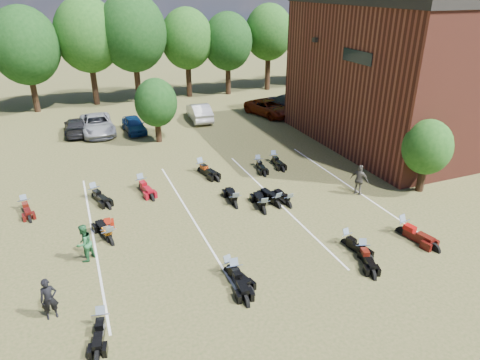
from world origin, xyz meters
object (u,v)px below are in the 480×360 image
motorcycle_7 (109,240)px  motorcycle_3 (235,278)px  car_4 (134,125)px  person_green (84,243)px  person_grey (359,180)px  motorcycle_14 (26,209)px  person_black (49,299)px

motorcycle_7 → motorcycle_3: bearing=137.1°
car_4 → person_green: (-5.04, -17.52, 0.24)m
car_4 → person_green: person_green is taller
person_green → person_grey: size_ratio=0.96×
person_green → motorcycle_3: (5.65, -3.70, -0.88)m
person_grey → motorcycle_14: bearing=43.8°
person_black → person_grey: (16.66, 4.21, 0.08)m
motorcycle_14 → person_grey: bearing=-26.6°
car_4 → motorcycle_3: car_4 is taller
car_4 → person_black: 21.81m
person_black → motorcycle_14: person_black is taller
motorcycle_7 → motorcycle_14: 6.21m
person_black → motorcycle_7: 5.34m
car_4 → person_black: bearing=-110.5°
person_black → person_grey: bearing=8.3°
person_green → person_black: bearing=23.7°
person_black → person_green: bearing=60.7°
person_green → car_4: bearing=-148.9°
person_grey → person_green: bearing=63.6°
person_green → motorcycle_7: person_green is taller
person_black → motorcycle_14: size_ratio=0.80×
car_4 → motorcycle_7: bearing=-107.0°
car_4 → motorcycle_14: car_4 is taller
person_black → motorcycle_3: 7.14m
person_green → motorcycle_7: bearing=-172.4°
car_4 → motorcycle_3: 21.24m
motorcycle_3 → motorcycle_14: (-8.40, 9.91, 0.00)m
person_grey → motorcycle_7: person_grey is taller
person_grey → person_black: bearing=74.4°
person_black → motorcycle_7: bearing=55.5°
person_green → motorcycle_14: 6.84m
motorcycle_14 → person_green: bearing=-76.2°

